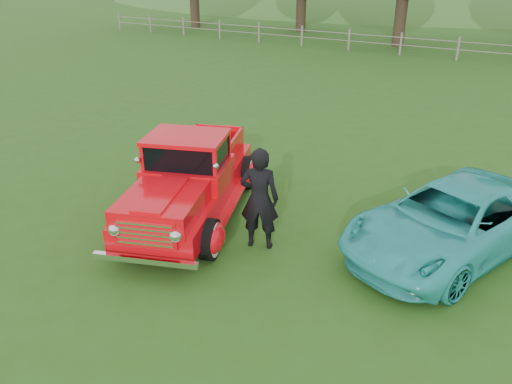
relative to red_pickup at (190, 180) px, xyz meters
The scene contains 6 objects.
ground 1.90m from the red_pickup, 36.03° to the right, with size 140.00×140.00×0.00m, color #2A5316.
distant_hills 58.75m from the red_pickup, 92.63° to the left, with size 116.00×60.00×18.00m.
fence_line 21.03m from the red_pickup, 86.19° to the left, with size 48.00×0.12×1.20m.
red_pickup is the anchor object (origin of this frame).
teal_sedan 5.06m from the red_pickup, 14.48° to the left, with size 2.08×4.51×1.25m, color #2CB3AE.
man 1.87m from the red_pickup, 10.36° to the right, with size 0.71×0.46×1.94m, color black.
Camera 1 is at (4.47, -6.28, 4.90)m, focal length 35.00 mm.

